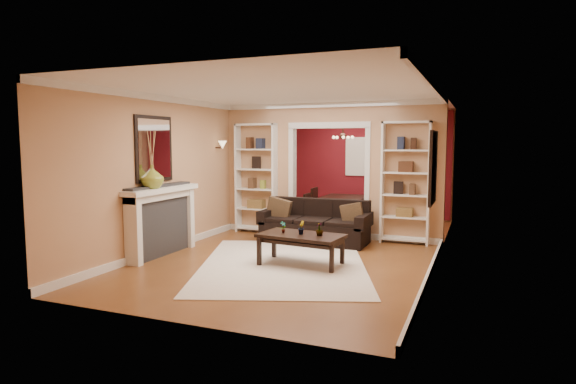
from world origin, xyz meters
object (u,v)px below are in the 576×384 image
at_px(bookshelf_left, 257,178).
at_px(bookshelf_right, 406,183).
at_px(fireplace, 163,222).
at_px(dining_table, 342,212).
at_px(sofa, 315,222).
at_px(coffee_table, 301,250).

height_order(bookshelf_left, bookshelf_right, same).
xyz_separation_m(bookshelf_right, fireplace, (-3.64, -2.53, -0.57)).
bearing_deg(dining_table, bookshelf_left, 135.53).
height_order(sofa, fireplace, fireplace).
bearing_deg(coffee_table, fireplace, -167.12).
bearing_deg(coffee_table, dining_table, 102.49).
relative_size(coffee_table, dining_table, 0.72).
height_order(bookshelf_left, fireplace, bookshelf_left).
height_order(sofa, bookshelf_left, bookshelf_left).
height_order(bookshelf_right, dining_table, bookshelf_right).
bearing_deg(fireplace, dining_table, 63.51).
bearing_deg(bookshelf_right, dining_table, 137.63).
xyz_separation_m(fireplace, dining_table, (2.00, 4.02, -0.26)).
distance_m(bookshelf_left, fireplace, 2.65).
distance_m(sofa, bookshelf_left, 1.77).
distance_m(bookshelf_left, dining_table, 2.25).
relative_size(sofa, coffee_table, 1.61).
distance_m(coffee_table, fireplace, 2.43).
relative_size(fireplace, dining_table, 0.95).
distance_m(sofa, bookshelf_right, 1.86).
xyz_separation_m(coffee_table, fireplace, (-2.39, -0.26, 0.34)).
distance_m(bookshelf_right, dining_table, 2.37).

